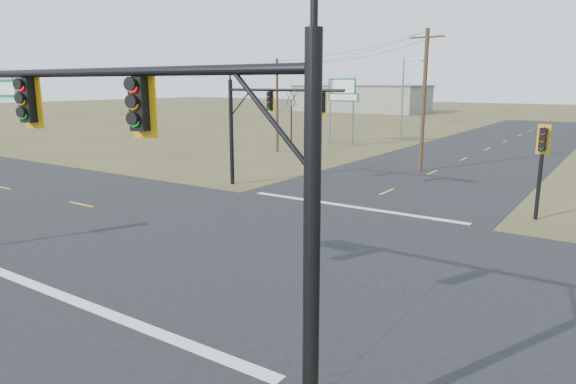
{
  "coord_description": "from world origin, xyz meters",
  "views": [
    {
      "loc": [
        11.66,
        -15.58,
        6.25
      ],
      "look_at": [
        0.44,
        1.0,
        1.99
      ],
      "focal_mm": 32.0,
      "sensor_mm": 36.0,
      "label": 1
    }
  ],
  "objects_px": {
    "mast_arm_near": "(151,140)",
    "highway_sign": "(342,98)",
    "bare_tree_a": "(291,97)",
    "streetlight_c": "(404,96)",
    "pedestal_signal_ne": "(542,151)",
    "utility_pole_far": "(277,104)",
    "bare_tree_b": "(313,85)",
    "mast_arm_far": "(272,110)",
    "utility_pole_near": "(424,99)"
  },
  "relations": [
    {
      "from": "streetlight_c",
      "to": "pedestal_signal_ne",
      "type": "bearing_deg",
      "value": -78.52
    },
    {
      "from": "streetlight_c",
      "to": "bare_tree_b",
      "type": "bearing_deg",
      "value": 145.4
    },
    {
      "from": "streetlight_c",
      "to": "utility_pole_near",
      "type": "bearing_deg",
      "value": -85.48
    },
    {
      "from": "mast_arm_near",
      "to": "bare_tree_a",
      "type": "bearing_deg",
      "value": 107.74
    },
    {
      "from": "mast_arm_far",
      "to": "pedestal_signal_ne",
      "type": "xyz_separation_m",
      "value": [
        14.24,
        1.17,
        -1.44
      ]
    },
    {
      "from": "mast_arm_near",
      "to": "utility_pole_far",
      "type": "xyz_separation_m",
      "value": [
        -19.6,
        32.0,
        -0.74
      ]
    },
    {
      "from": "highway_sign",
      "to": "mast_arm_far",
      "type": "bearing_deg",
      "value": -59.29
    },
    {
      "from": "utility_pole_far",
      "to": "utility_pole_near",
      "type": "bearing_deg",
      "value": -11.51
    },
    {
      "from": "highway_sign",
      "to": "streetlight_c",
      "type": "height_order",
      "value": "streetlight_c"
    },
    {
      "from": "bare_tree_a",
      "to": "pedestal_signal_ne",
      "type": "bearing_deg",
      "value": -36.98
    },
    {
      "from": "pedestal_signal_ne",
      "to": "highway_sign",
      "type": "xyz_separation_m",
      "value": [
        -21.96,
        21.68,
        1.46
      ]
    },
    {
      "from": "highway_sign",
      "to": "bare_tree_b",
      "type": "height_order",
      "value": "bare_tree_b"
    },
    {
      "from": "mast_arm_far",
      "to": "streetlight_c",
      "type": "distance_m",
      "value": 28.38
    },
    {
      "from": "mast_arm_near",
      "to": "streetlight_c",
      "type": "bearing_deg",
      "value": 93.18
    },
    {
      "from": "streetlight_c",
      "to": "bare_tree_b",
      "type": "relative_size",
      "value": 1.16
    },
    {
      "from": "utility_pole_near",
      "to": "utility_pole_far",
      "type": "relative_size",
      "value": 1.18
    },
    {
      "from": "bare_tree_b",
      "to": "utility_pole_far",
      "type": "bearing_deg",
      "value": -69.02
    },
    {
      "from": "highway_sign",
      "to": "streetlight_c",
      "type": "xyz_separation_m",
      "value": [
        4.61,
        5.35,
        0.23
      ]
    },
    {
      "from": "utility_pole_near",
      "to": "bare_tree_a",
      "type": "height_order",
      "value": "utility_pole_near"
    },
    {
      "from": "mast_arm_far",
      "to": "utility_pole_far",
      "type": "relative_size",
      "value": 1.05
    },
    {
      "from": "mast_arm_far",
      "to": "highway_sign",
      "type": "height_order",
      "value": "highway_sign"
    },
    {
      "from": "utility_pole_far",
      "to": "bare_tree_b",
      "type": "bearing_deg",
      "value": 110.98
    },
    {
      "from": "pedestal_signal_ne",
      "to": "bare_tree_a",
      "type": "distance_m",
      "value": 34.48
    },
    {
      "from": "highway_sign",
      "to": "bare_tree_a",
      "type": "height_order",
      "value": "highway_sign"
    },
    {
      "from": "utility_pole_near",
      "to": "streetlight_c",
      "type": "relative_size",
      "value": 1.13
    },
    {
      "from": "highway_sign",
      "to": "bare_tree_b",
      "type": "bearing_deg",
      "value": 147.43
    },
    {
      "from": "mast_arm_near",
      "to": "bare_tree_b",
      "type": "distance_m",
      "value": 55.51
    },
    {
      "from": "streetlight_c",
      "to": "bare_tree_a",
      "type": "bearing_deg",
      "value": -169.4
    },
    {
      "from": "streetlight_c",
      "to": "utility_pole_far",
      "type": "bearing_deg",
      "value": -137.14
    },
    {
      "from": "mast_arm_far",
      "to": "bare_tree_a",
      "type": "relative_size",
      "value": 1.46
    },
    {
      "from": "streetlight_c",
      "to": "mast_arm_near",
      "type": "bearing_deg",
      "value": -95.51
    },
    {
      "from": "streetlight_c",
      "to": "bare_tree_b",
      "type": "xyz_separation_m",
      "value": [
        -13.23,
        3.15,
        1.11
      ]
    },
    {
      "from": "pedestal_signal_ne",
      "to": "utility_pole_far",
      "type": "height_order",
      "value": "utility_pole_far"
    },
    {
      "from": "bare_tree_a",
      "to": "bare_tree_b",
      "type": "distance_m",
      "value": 10.02
    },
    {
      "from": "streetlight_c",
      "to": "bare_tree_a",
      "type": "height_order",
      "value": "streetlight_c"
    },
    {
      "from": "utility_pole_far",
      "to": "bare_tree_b",
      "type": "height_order",
      "value": "utility_pole_far"
    },
    {
      "from": "mast_arm_near",
      "to": "mast_arm_far",
      "type": "height_order",
      "value": "mast_arm_near"
    },
    {
      "from": "mast_arm_far",
      "to": "utility_pole_near",
      "type": "xyz_separation_m",
      "value": [
        5.01,
        11.36,
        0.46
      ]
    },
    {
      "from": "mast_arm_near",
      "to": "mast_arm_far",
      "type": "xyz_separation_m",
      "value": [
        -9.78,
        17.62,
        -0.46
      ]
    },
    {
      "from": "mast_arm_far",
      "to": "utility_pole_near",
      "type": "bearing_deg",
      "value": 87.79
    },
    {
      "from": "streetlight_c",
      "to": "bare_tree_a",
      "type": "relative_size",
      "value": 1.46
    },
    {
      "from": "mast_arm_far",
      "to": "utility_pole_near",
      "type": "relative_size",
      "value": 0.89
    },
    {
      "from": "mast_arm_far",
      "to": "pedestal_signal_ne",
      "type": "relative_size",
      "value": 1.98
    },
    {
      "from": "streetlight_c",
      "to": "bare_tree_b",
      "type": "distance_m",
      "value": 13.64
    },
    {
      "from": "pedestal_signal_ne",
      "to": "utility_pole_far",
      "type": "xyz_separation_m",
      "value": [
        -24.07,
        13.21,
        1.16
      ]
    },
    {
      "from": "pedestal_signal_ne",
      "to": "utility_pole_near",
      "type": "distance_m",
      "value": 13.88
    },
    {
      "from": "utility_pole_far",
      "to": "bare_tree_a",
      "type": "height_order",
      "value": "utility_pole_far"
    },
    {
      "from": "mast_arm_near",
      "to": "highway_sign",
      "type": "xyz_separation_m",
      "value": [
        -17.5,
        40.47,
        -0.44
      ]
    },
    {
      "from": "mast_arm_near",
      "to": "pedestal_signal_ne",
      "type": "height_order",
      "value": "mast_arm_near"
    },
    {
      "from": "utility_pole_far",
      "to": "highway_sign",
      "type": "bearing_deg",
      "value": 76.03
    }
  ]
}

